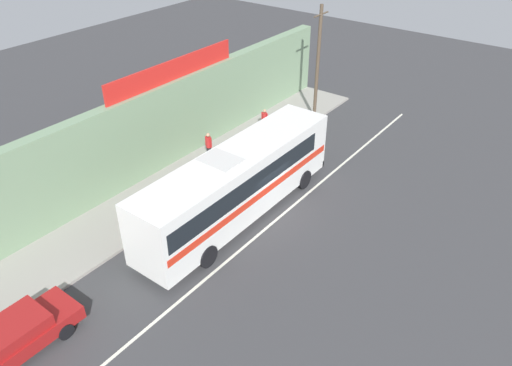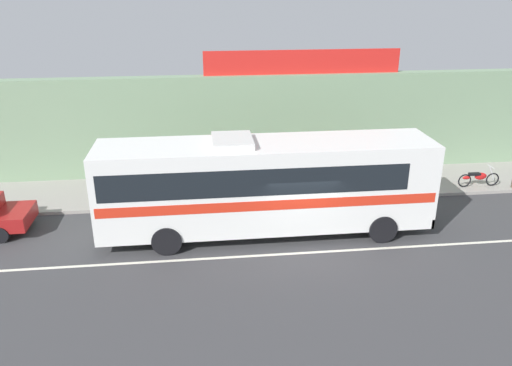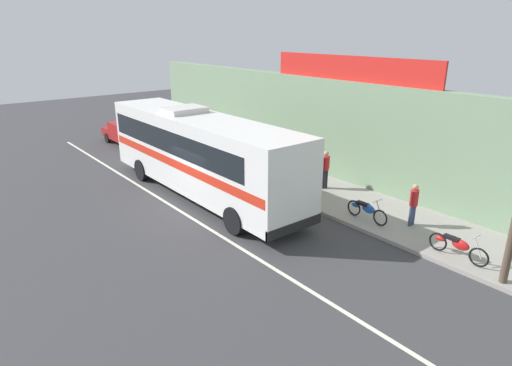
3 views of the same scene
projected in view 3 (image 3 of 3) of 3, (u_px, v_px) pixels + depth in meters
ground_plane at (198, 207)px, 18.16m from camera, size 70.00×70.00×0.00m
sidewalk_slab at (290, 180)px, 21.21m from camera, size 30.00×3.60×0.14m
storefront_facade at (323, 127)px, 21.71m from camera, size 30.00×0.70×4.80m
storefront_billboard at (350, 68)px, 19.67m from camera, size 9.20×0.12×1.10m
road_center_stripe at (182, 212)px, 17.69m from camera, size 30.00×0.14×0.01m
intercity_bus at (199, 150)px, 18.89m from camera, size 12.05×2.63×3.78m
parked_car at (127, 133)px, 27.98m from camera, size 4.24×1.87×1.37m
motorcycle_green at (457, 246)px, 13.72m from camera, size 1.95×0.56×0.94m
motorcycle_orange at (366, 210)px, 16.47m from camera, size 1.84×0.56×0.94m
pedestrian_far_right at (414, 202)px, 15.86m from camera, size 0.30×0.48×1.61m
pedestrian_near_shop at (326, 167)px, 19.62m from camera, size 0.30×0.48×1.75m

